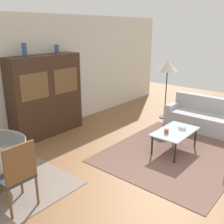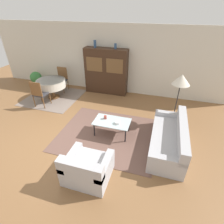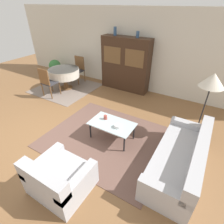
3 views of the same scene
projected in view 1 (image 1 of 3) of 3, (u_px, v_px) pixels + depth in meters
The scene contains 12 objects.
ground_plane at pixel (174, 192), 4.00m from camera, with size 14.00×14.00×0.00m, color brown.
wall_back at pixel (29, 77), 5.80m from camera, with size 10.00×0.06×2.70m.
area_rug at pixel (174, 153), 5.22m from camera, with size 2.80×2.37×0.01m.
couch at pixel (210, 119), 6.34m from camera, with size 0.82×2.04×0.77m.
coffee_table at pixel (175, 133), 5.22m from camera, with size 1.03×0.61×0.43m.
display_cabinet at pixel (46, 96), 5.93m from camera, with size 1.74×0.44×1.84m.
dining_chair_near at pixel (17, 173), 3.48m from camera, with size 0.44×0.44×0.99m.
floor_lamp at pixel (168, 67), 6.87m from camera, with size 0.51×0.51×1.59m.
cup at pixel (167, 131), 5.07m from camera, with size 0.08×0.08×0.10m.
bowl at pixel (182, 127), 5.29m from camera, with size 0.15×0.15×0.07m.
vase_tall at pixel (24, 50), 5.29m from camera, with size 0.10×0.10×0.27m.
vase_short at pixel (57, 49), 5.89m from camera, with size 0.10×0.10×0.19m.
Camera 1 is at (-3.23, -1.48, 2.41)m, focal length 42.00 mm.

